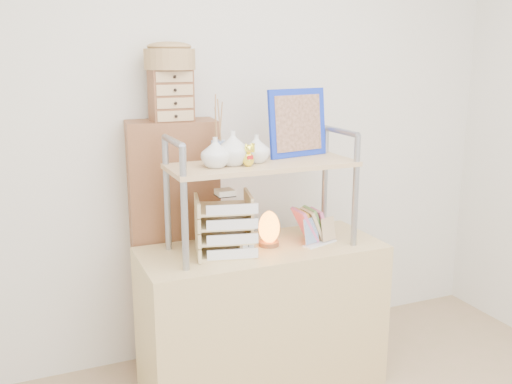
# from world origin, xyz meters

# --- Properties ---
(room_shell) EXTENTS (3.42, 3.41, 2.61)m
(room_shell) POSITION_xyz_m (0.00, 0.39, 1.69)
(room_shell) COLOR silver
(room_shell) RESTS_ON ground
(desk) EXTENTS (1.20, 0.50, 0.75)m
(desk) POSITION_xyz_m (0.00, 1.20, 0.38)
(desk) COLOR tan
(desk) RESTS_ON ground
(cabinet) EXTENTS (0.47, 0.29, 1.35)m
(cabinet) POSITION_xyz_m (-0.34, 1.57, 0.68)
(cabinet) COLOR brown
(cabinet) RESTS_ON ground
(hutch) EXTENTS (0.90, 0.34, 0.76)m
(hutch) POSITION_xyz_m (-0.01, 1.21, 1.18)
(hutch) COLOR gray
(hutch) RESTS_ON desk
(letter_tray) EXTENTS (0.30, 0.30, 0.31)m
(letter_tray) POSITION_xyz_m (-0.20, 1.19, 0.88)
(letter_tray) COLOR tan
(letter_tray) RESTS_ON desk
(salt_lamp) EXTENTS (0.12, 0.11, 0.18)m
(salt_lamp) POSITION_xyz_m (0.04, 1.21, 0.84)
(salt_lamp) COLOR brown
(salt_lamp) RESTS_ON desk
(desk_clock) EXTENTS (0.08, 0.04, 0.11)m
(desk_clock) POSITION_xyz_m (-0.12, 1.10, 0.81)
(desk_clock) COLOR tan
(desk_clock) RESTS_ON desk
(postcard_stand) EXTENTS (0.20, 0.11, 0.14)m
(postcard_stand) POSITION_xyz_m (0.28, 1.13, 0.79)
(postcard_stand) COLOR white
(postcard_stand) RESTS_ON desk
(drawer_chest) EXTENTS (0.20, 0.16, 0.25)m
(drawer_chest) POSITION_xyz_m (-0.34, 1.55, 1.48)
(drawer_chest) COLOR brown
(drawer_chest) RESTS_ON cabinet
(woven_basket) EXTENTS (0.25, 0.25, 0.10)m
(woven_basket) POSITION_xyz_m (-0.34, 1.55, 1.65)
(woven_basket) COLOR olive
(woven_basket) RESTS_ON drawer_chest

